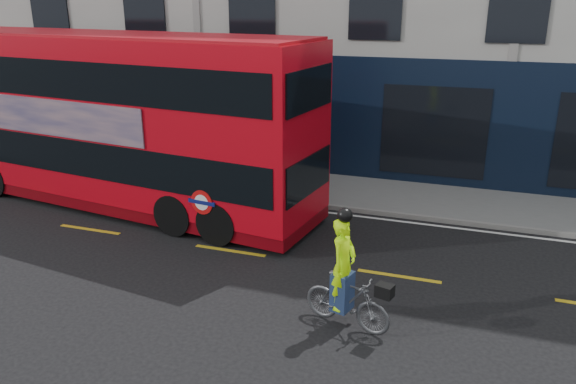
% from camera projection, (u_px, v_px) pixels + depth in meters
% --- Properties ---
extents(ground, '(120.00, 120.00, 0.00)m').
position_uv_depth(ground, '(49.00, 253.00, 13.26)').
color(ground, black).
rests_on(ground, ground).
extents(pavement, '(60.00, 3.00, 0.12)m').
position_uv_depth(pavement, '(184.00, 174.00, 19.05)').
color(pavement, gray).
rests_on(pavement, ground).
extents(kerb, '(60.00, 0.12, 0.13)m').
position_uv_depth(kerb, '(161.00, 187.00, 17.71)').
color(kerb, gray).
rests_on(kerb, ground).
extents(road_edge_line, '(58.00, 0.10, 0.01)m').
position_uv_depth(road_edge_line, '(156.00, 192.00, 17.46)').
color(road_edge_line, silver).
rests_on(road_edge_line, ground).
extents(lane_dashes, '(58.00, 0.12, 0.01)m').
position_uv_depth(lane_dashes, '(90.00, 229.00, 14.60)').
color(lane_dashes, gold).
rests_on(lane_dashes, ground).
extents(bus, '(12.20, 4.25, 4.83)m').
position_uv_depth(bus, '(117.00, 120.00, 15.70)').
color(bus, red).
rests_on(bus, ground).
extents(cyclist, '(1.77, 0.90, 2.29)m').
position_uv_depth(cyclist, '(346.00, 288.00, 10.08)').
color(cyclist, '#4E5054').
rests_on(cyclist, ground).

